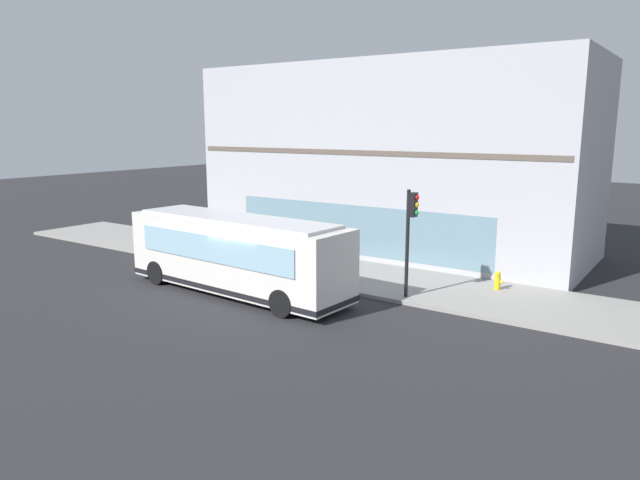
% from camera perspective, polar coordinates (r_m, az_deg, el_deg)
% --- Properties ---
extents(ground, '(120.00, 120.00, 0.00)m').
position_cam_1_polar(ground, '(22.63, -6.65, -5.75)').
color(ground, '#262628').
extents(sidewalk_curb, '(4.89, 40.00, 0.15)m').
position_cam_1_polar(sidewalk_curb, '(26.46, 0.56, -3.02)').
color(sidewalk_curb, gray).
rests_on(sidewalk_curb, ground).
extents(building_corner, '(8.18, 19.79, 9.65)m').
position_cam_1_polar(building_corner, '(31.31, 7.33, 7.88)').
color(building_corner, '#A8A8AD').
rests_on(building_corner, ground).
extents(city_bus_nearside, '(3.11, 10.17, 3.07)m').
position_cam_1_polar(city_bus_nearside, '(23.12, -8.24, -1.44)').
color(city_bus_nearside, silver).
rests_on(city_bus_nearside, ground).
extents(traffic_light_near_corner, '(0.32, 0.49, 4.10)m').
position_cam_1_polar(traffic_light_near_corner, '(21.79, 8.91, 1.65)').
color(traffic_light_near_corner, black).
rests_on(traffic_light_near_corner, sidewalk_curb).
extents(fire_hydrant, '(0.35, 0.35, 0.74)m').
position_cam_1_polar(fire_hydrant, '(24.14, 17.04, -3.83)').
color(fire_hydrant, yellow).
rests_on(fire_hydrant, sidewalk_curb).
extents(pedestrian_near_hydrant, '(0.32, 0.32, 1.78)m').
position_cam_1_polar(pedestrian_near_hydrant, '(27.03, -4.89, -0.35)').
color(pedestrian_near_hydrant, silver).
rests_on(pedestrian_near_hydrant, sidewalk_curb).
extents(pedestrian_by_light_pole, '(0.32, 0.32, 1.56)m').
position_cam_1_polar(pedestrian_by_light_pole, '(28.72, -11.18, -0.13)').
color(pedestrian_by_light_pole, gold).
rests_on(pedestrian_by_light_pole, sidewalk_curb).
extents(newspaper_vending_box, '(0.44, 0.42, 0.90)m').
position_cam_1_polar(newspaper_vending_box, '(27.78, 1.57, -1.21)').
color(newspaper_vending_box, '#BF3F19').
rests_on(newspaper_vending_box, sidewalk_curb).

